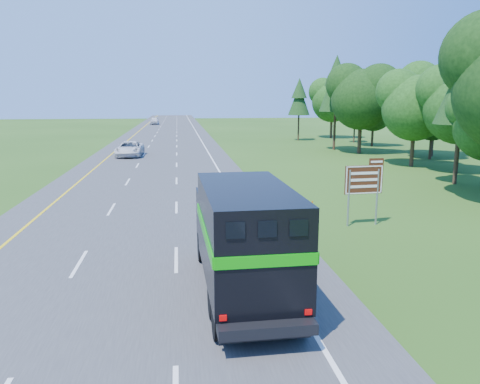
{
  "coord_description": "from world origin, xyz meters",
  "views": [
    {
      "loc": [
        2.02,
        -6.53,
        6.17
      ],
      "look_at": [
        5.09,
        16.62,
        1.52
      ],
      "focal_mm": 35.0,
      "sensor_mm": 36.0,
      "label": 1
    }
  ],
  "objects_px": {
    "horse_truck": "(243,236)",
    "far_car": "(155,121)",
    "white_suv": "(130,149)",
    "exit_sign": "(364,182)"
  },
  "relations": [
    {
      "from": "horse_truck",
      "to": "far_car",
      "type": "bearing_deg",
      "value": 93.1
    },
    {
      "from": "white_suv",
      "to": "far_car",
      "type": "relative_size",
      "value": 1.14
    },
    {
      "from": "horse_truck",
      "to": "exit_sign",
      "type": "xyz_separation_m",
      "value": [
        7.04,
        7.51,
        0.21
      ]
    },
    {
      "from": "horse_truck",
      "to": "far_car",
      "type": "relative_size",
      "value": 1.6
    },
    {
      "from": "horse_truck",
      "to": "exit_sign",
      "type": "height_order",
      "value": "horse_truck"
    },
    {
      "from": "white_suv",
      "to": "far_car",
      "type": "height_order",
      "value": "far_car"
    },
    {
      "from": "horse_truck",
      "to": "far_car",
      "type": "distance_m",
      "value": 104.62
    },
    {
      "from": "white_suv",
      "to": "far_car",
      "type": "distance_m",
      "value": 66.27
    },
    {
      "from": "far_car",
      "to": "white_suv",
      "type": "bearing_deg",
      "value": -88.64
    },
    {
      "from": "horse_truck",
      "to": "exit_sign",
      "type": "distance_m",
      "value": 10.3
    }
  ]
}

